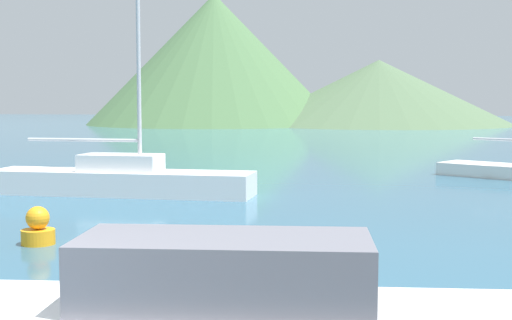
% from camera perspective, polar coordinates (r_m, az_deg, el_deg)
% --- Properties ---
extents(sailboat_middle, '(7.90, 1.89, 9.30)m').
position_cam_1_polar(sailboat_middle, '(21.35, -10.72, -1.44)').
color(sailboat_middle, white).
rests_on(sailboat_middle, ground_plane).
extents(buoy_marker, '(0.65, 0.65, 0.74)m').
position_cam_1_polar(buoy_marker, '(14.47, -17.05, -5.27)').
color(buoy_marker, orange).
rests_on(buoy_marker, ground_plane).
extents(hill_west, '(28.54, 28.54, 14.55)m').
position_cam_1_polar(hill_west, '(81.13, -3.34, 8.04)').
color(hill_west, '#476B42').
rests_on(hill_west, ground_plane).
extents(hill_central, '(29.18, 29.18, 7.13)m').
position_cam_1_polar(hill_central, '(80.32, 9.77, 5.36)').
color(hill_central, '#4C6647').
rests_on(hill_central, ground_plane).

